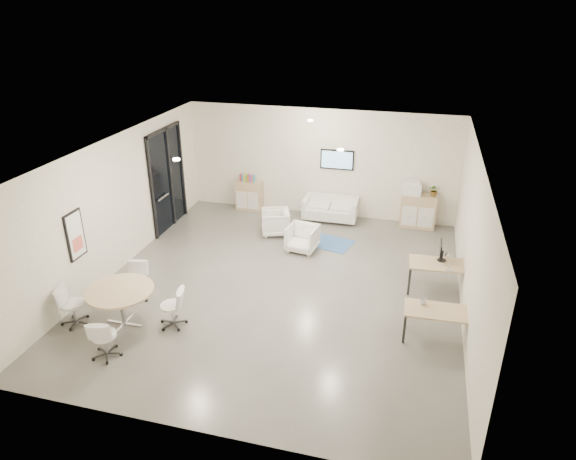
% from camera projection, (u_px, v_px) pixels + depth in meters
% --- Properties ---
extents(room_shell, '(9.60, 10.60, 4.80)m').
position_uv_depth(room_shell, '(279.00, 223.00, 11.16)').
color(room_shell, '#514E4A').
rests_on(room_shell, ground).
extents(glass_door, '(0.09, 1.90, 2.85)m').
position_uv_depth(glass_door, '(167.00, 176.00, 14.32)').
color(glass_door, black).
rests_on(glass_door, room_shell).
extents(artwork, '(0.05, 0.54, 1.04)m').
position_uv_depth(artwork, '(75.00, 235.00, 10.70)').
color(artwork, black).
rests_on(artwork, room_shell).
extents(wall_tv, '(0.98, 0.06, 0.58)m').
position_uv_depth(wall_tv, '(337.00, 160.00, 14.90)').
color(wall_tv, black).
rests_on(wall_tv, room_shell).
extents(ceiling_spots, '(3.14, 4.14, 0.03)m').
position_uv_depth(ceiling_spots, '(280.00, 141.00, 11.28)').
color(ceiling_spots, '#FFEAC6').
rests_on(ceiling_spots, room_shell).
extents(sideboard_left, '(0.80, 0.42, 0.90)m').
position_uv_depth(sideboard_left, '(249.00, 195.00, 15.89)').
color(sideboard_left, tan).
rests_on(sideboard_left, room_shell).
extents(sideboard_right, '(0.99, 0.48, 0.99)m').
position_uv_depth(sideboard_right, '(418.00, 211.00, 14.66)').
color(sideboard_right, tan).
rests_on(sideboard_right, room_shell).
extents(books, '(0.47, 0.14, 0.22)m').
position_uv_depth(books, '(248.00, 178.00, 15.67)').
color(books, red).
rests_on(books, sideboard_left).
extents(printer, '(0.55, 0.46, 0.37)m').
position_uv_depth(printer, '(412.00, 188.00, 14.44)').
color(printer, white).
rests_on(printer, sideboard_right).
extents(loveseat, '(1.59, 0.80, 0.59)m').
position_uv_depth(loveseat, '(330.00, 209.00, 15.20)').
color(loveseat, silver).
rests_on(loveseat, room_shell).
extents(blue_rug, '(1.51, 1.19, 0.01)m').
position_uv_depth(blue_rug, '(327.00, 242.00, 13.90)').
color(blue_rug, '#2E4A8C').
rests_on(blue_rug, room_shell).
extents(armchair_left, '(0.90, 0.93, 0.77)m').
position_uv_depth(armchair_left, '(275.00, 221.00, 14.27)').
color(armchair_left, silver).
rests_on(armchair_left, room_shell).
extents(armchair_right, '(0.82, 0.78, 0.76)m').
position_uv_depth(armchair_right, '(302.00, 237.00, 13.33)').
color(armchair_right, silver).
rests_on(armchair_right, room_shell).
extents(desk_rear, '(1.43, 0.78, 0.72)m').
position_uv_depth(desk_rear, '(441.00, 266.00, 11.33)').
color(desk_rear, tan).
rests_on(desk_rear, room_shell).
extents(desk_front, '(1.30, 0.68, 0.66)m').
position_uv_depth(desk_front, '(438.00, 313.00, 9.76)').
color(desk_front, tan).
rests_on(desk_front, room_shell).
extents(monitor, '(0.20, 0.50, 0.44)m').
position_uv_depth(monitor, '(441.00, 251.00, 11.34)').
color(monitor, black).
rests_on(monitor, desk_rear).
extents(round_table, '(1.34, 1.34, 0.81)m').
position_uv_depth(round_table, '(120.00, 293.00, 10.16)').
color(round_table, tan).
rests_on(round_table, room_shell).
extents(meeting_chairs, '(2.65, 2.65, 0.82)m').
position_uv_depth(meeting_chairs, '(122.00, 307.00, 10.29)').
color(meeting_chairs, white).
rests_on(meeting_chairs, room_shell).
extents(plant_cabinet, '(0.31, 0.34, 0.26)m').
position_uv_depth(plant_cabinet, '(434.00, 191.00, 14.31)').
color(plant_cabinet, '#3F7F3F').
rests_on(plant_cabinet, sideboard_right).
extents(plant_floor, '(0.29, 0.36, 0.14)m').
position_uv_depth(plant_floor, '(95.00, 300.00, 11.15)').
color(plant_floor, '#3F7F3F').
rests_on(plant_floor, room_shell).
extents(cup, '(0.13, 0.11, 0.13)m').
position_uv_depth(cup, '(423.00, 301.00, 9.90)').
color(cup, white).
rests_on(cup, desk_front).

